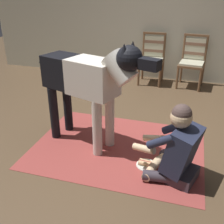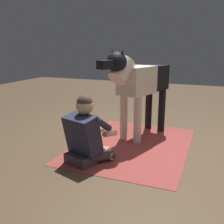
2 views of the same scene
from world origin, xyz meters
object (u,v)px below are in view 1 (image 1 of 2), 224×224
Objects in this scene: dining_chair_right_of_pair at (193,59)px; large_dog at (88,80)px; dining_chair_left_of_pair at (152,56)px; person_sitting_on_floor at (177,149)px; hot_dog_on_plate at (147,164)px.

dining_chair_right_of_pair is 2.86m from large_dog.
large_dog is (-0.35, -2.61, 0.31)m from dining_chair_left_of_pair.
dining_chair_right_of_pair is at bearing 88.84° from person_sitting_on_floor.
person_sitting_on_floor is at bearing -76.33° from dining_chair_left_of_pair.
dining_chair_left_of_pair is 1.00× the size of dining_chair_right_of_pair.
person_sitting_on_floor is 3.51× the size of hot_dog_on_plate.
large_dog reaches higher than person_sitting_on_floor.
dining_chair_right_of_pair is 2.93m from hot_dog_on_plate.
large_dog reaches higher than dining_chair_left_of_pair.
dining_chair_left_of_pair is 2.65m from large_dog.
dining_chair_left_of_pair reaches higher than hot_dog_on_plate.
large_dog is at bearing 161.78° from person_sitting_on_floor.
hot_dog_on_plate is (0.42, -2.86, -0.52)m from dining_chair_left_of_pair.
hot_dog_on_plate is at bearing -18.22° from large_dog.
large_dog is (-1.13, -2.61, 0.31)m from dining_chair_right_of_pair.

